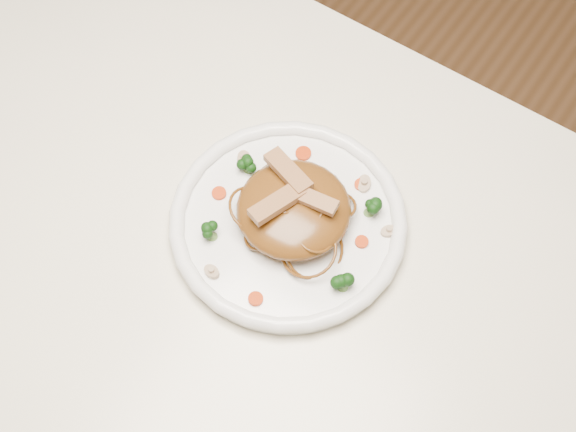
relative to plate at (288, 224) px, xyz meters
The scene contains 20 objects.
ground 0.76m from the plate, 119.61° to the right, with size 4.00×4.00×0.00m, color brown.
table 0.12m from the plate, 119.61° to the right, with size 1.20×0.80×0.75m.
plate is the anchor object (origin of this frame).
noodle_mound 0.03m from the plate, 61.01° to the left, with size 0.14×0.14×0.05m, color #5C3611.
chicken_a 0.07m from the plate, 33.79° to the left, with size 0.06×0.02×0.01m, color #A97750.
chicken_b 0.08m from the plate, 124.30° to the left, with size 0.07×0.02×0.01m, color #A97750.
chicken_c 0.07m from the plate, 121.22° to the right, with size 0.07×0.02×0.01m, color #A97750.
broccoli_0 0.11m from the plate, 41.46° to the left, with size 0.03×0.03×0.03m, color #0F340A, non-canonical shape.
broccoli_1 0.10m from the plate, 158.48° to the left, with size 0.03×0.03×0.03m, color #0F340A, non-canonical shape.
broccoli_2 0.10m from the plate, 132.36° to the right, with size 0.03×0.03×0.03m, color #0F340A, non-canonical shape.
broccoli_3 0.11m from the plate, 19.20° to the right, with size 0.02×0.02×0.03m, color #0F340A, non-canonical shape.
carrot_0 0.11m from the plate, 63.86° to the left, with size 0.02×0.02×0.01m, color #BF3107.
carrot_1 0.10m from the plate, 169.43° to the right, with size 0.02×0.02×0.01m, color #BF3107.
carrot_2 0.10m from the plate, 16.34° to the left, with size 0.02×0.02×0.01m, color #BF3107.
carrot_3 0.10m from the plate, 113.29° to the left, with size 0.02×0.02×0.01m, color #BF3107.
carrot_4 0.11m from the plate, 75.34° to the right, with size 0.02×0.02×0.01m, color #BF3107.
mushroom_0 0.12m from the plate, 107.80° to the right, with size 0.02×0.02×0.01m, color #BEAA8E.
mushroom_1 0.13m from the plate, 27.57° to the left, with size 0.02×0.02×0.01m, color #BEAA8E.
mushroom_2 0.11m from the plate, 156.88° to the left, with size 0.03×0.03×0.01m, color #BEAA8E.
mushroom_3 0.11m from the plate, 63.18° to the left, with size 0.03×0.03×0.01m, color #BEAA8E.
Camera 1 is at (0.30, -0.33, 1.63)m, focal length 48.37 mm.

